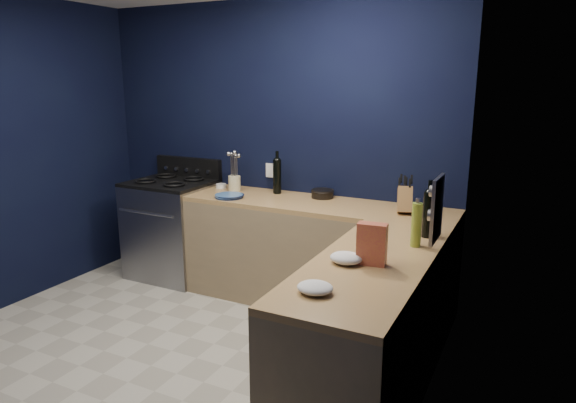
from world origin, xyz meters
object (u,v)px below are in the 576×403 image
Objects in this scene: plate_stack at (229,196)px; crouton_bag at (372,244)px; knife_block at (405,200)px; utensil_crock at (235,183)px; gas_range at (173,230)px.

crouton_bag reaches higher than plate_stack.
plate_stack is 1.50m from knife_block.
knife_block reaches higher than plate_stack.
knife_block is at bearing -2.86° from utensil_crock.
plate_stack is 0.29m from utensil_crock.
gas_range is 3.87× the size of crouton_bag.
utensil_crock reaches higher than gas_range.
plate_stack is at bearing 141.44° from crouton_bag.
gas_range is 2.33m from knife_block.
crouton_bag is (2.38, -1.18, 0.56)m from gas_range.
knife_block is at bearing 7.11° from plate_stack.
plate_stack reaches higher than gas_range.
plate_stack is at bearing -67.54° from utensil_crock.
gas_range is 0.84m from utensil_crock.
gas_range is at bearing 168.71° from plate_stack.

